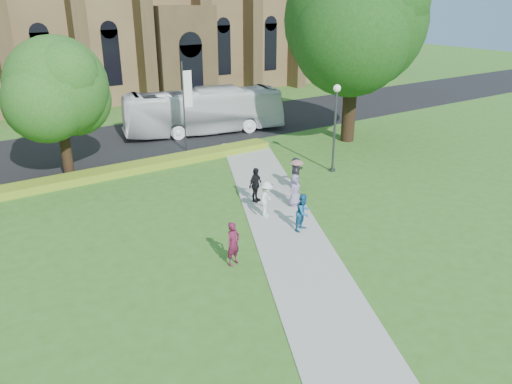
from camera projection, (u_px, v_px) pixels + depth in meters
ground at (303, 245)px, 21.44m from camera, size 160.00×160.00×0.00m
road at (133, 140)px, 36.84m from camera, size 160.00×10.00×0.02m
footpath at (289, 236)px, 22.20m from camera, size 15.58×28.54×0.04m
flower_hedge at (142, 166)px, 30.49m from camera, size 18.00×1.40×0.45m
streetlamp at (335, 118)px, 29.11m from camera, size 0.44×0.44×5.24m
large_tree at (355, 20)px, 33.55m from camera, size 9.60×9.60×13.20m
street_tree_1 at (57, 87)px, 27.56m from camera, size 5.60×5.60×8.05m
banner_pole_0 at (185, 102)px, 32.99m from camera, size 0.70×0.10×6.00m
tour_coach at (204, 111)px, 37.98m from camera, size 12.51×5.58×3.39m
pedestrian_0 at (233, 243)px, 19.56m from camera, size 0.75×0.60×1.79m
pedestrian_1 at (303, 212)px, 22.42m from camera, size 1.01×0.89×1.74m
pedestrian_2 at (266, 199)px, 23.84m from camera, size 1.28×1.22×1.74m
pedestrian_3 at (255, 185)px, 25.49m from camera, size 1.16×0.84×1.83m
pedestrian_4 at (295, 190)px, 25.06m from camera, size 0.95×0.80×1.66m
pedestrian_5 at (296, 173)px, 27.37m from camera, size 1.56×1.43×1.73m
parasol at (297, 168)px, 24.81m from camera, size 0.88×0.88×0.60m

